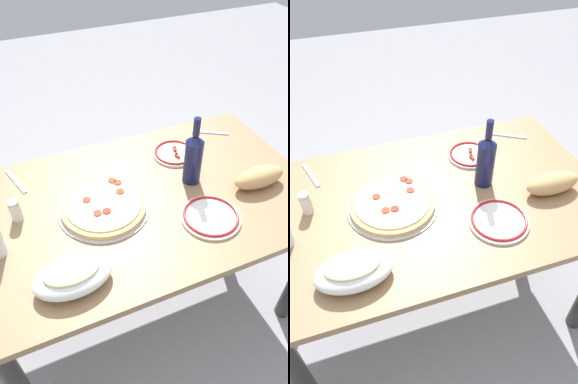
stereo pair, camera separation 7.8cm
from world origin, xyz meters
TOP-DOWN VIEW (x-y plane):
  - ground_plane at (0.00, 0.00)m, footprint 8.00×8.00m
  - dining_table at (0.00, 0.00)m, footprint 1.31×0.81m
  - pepperoni_pizza at (0.16, -0.01)m, footprint 0.34×0.34m
  - baked_pasta_dish at (0.34, 0.26)m, footprint 0.24×0.15m
  - wine_bottle at (-0.21, -0.02)m, footprint 0.07×0.07m
  - side_plate_near at (-0.23, -0.20)m, footprint 0.19×0.19m
  - side_plate_far at (-0.18, 0.19)m, footprint 0.22×0.22m
  - bread_loaf at (-0.44, 0.11)m, footprint 0.22×0.09m
  - spice_shaker at (0.46, -0.08)m, footprint 0.04×0.04m
  - fork_left at (-0.46, -0.28)m, footprint 0.15×0.10m
  - fork_right at (0.43, -0.28)m, footprint 0.06×0.17m

SIDE VIEW (x-z plane):
  - ground_plane at x=0.00m, z-range 0.00..0.00m
  - dining_table at x=0.00m, z-range 0.23..0.94m
  - fork_left at x=-0.46m, z-range 0.70..0.71m
  - fork_right at x=0.43m, z-range 0.70..0.71m
  - side_plate_far at x=-0.18m, z-range 0.70..0.72m
  - side_plate_near at x=-0.23m, z-range 0.70..0.72m
  - pepperoni_pizza at x=0.16m, z-range 0.70..0.74m
  - bread_loaf at x=-0.44m, z-range 0.70..0.79m
  - baked_pasta_dish at x=0.34m, z-range 0.71..0.78m
  - spice_shaker at x=0.46m, z-range 0.70..0.79m
  - wine_bottle at x=-0.21m, z-range 0.68..0.96m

